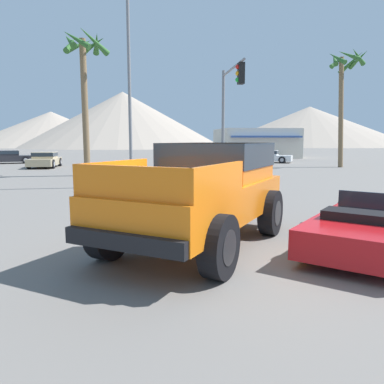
{
  "coord_description": "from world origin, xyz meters",
  "views": [
    {
      "loc": [
        -1.15,
        -6.77,
        2.06
      ],
      "look_at": [
        -0.09,
        1.33,
        0.93
      ],
      "focal_mm": 35.0,
      "sensor_mm": 36.0,
      "label": 1
    }
  ],
  "objects": [
    {
      "name": "red_convertible_car",
      "position": [
        3.16,
        -0.3,
        0.42
      ],
      "size": [
        4.13,
        4.31,
        1.02
      ],
      "rotation": [
        0.0,
        0.0,
        -0.74
      ],
      "color": "#B21419",
      "rests_on": "ground_plane"
    },
    {
      "name": "parked_car_blue",
      "position": [
        3.04,
        23.43,
        0.62
      ],
      "size": [
        4.54,
        4.19,
        1.22
      ],
      "rotation": [
        0.0,
        0.0,
        0.88
      ],
      "color": "#334C9E",
      "rests_on": "ground_plane"
    },
    {
      "name": "palm_tree_short",
      "position": [
        -4.35,
        15.71,
        6.02
      ],
      "size": [
        2.7,
        2.91,
        8.11
      ],
      "color": "brown",
      "rests_on": "ground_plane"
    },
    {
      "name": "traffic_light_main",
      "position": [
        3.09,
        11.38,
        3.98
      ],
      "size": [
        0.38,
        4.1,
        5.66
      ],
      "rotation": [
        0.0,
        0.0,
        4.71
      ],
      "color": "slate",
      "rests_on": "ground_plane"
    },
    {
      "name": "parked_car_dark",
      "position": [
        -13.06,
        28.79,
        0.59
      ],
      "size": [
        4.43,
        3.01,
        1.15
      ],
      "rotation": [
        0.0,
        0.0,
        5.05
      ],
      "color": "#232328",
      "rests_on": "ground_plane"
    },
    {
      "name": "palm_tree_tall",
      "position": [
        14.06,
        20.54,
        6.53
      ],
      "size": [
        2.9,
        2.93,
        8.77
      ],
      "color": "brown",
      "rests_on": "ground_plane"
    },
    {
      "name": "parked_car_tan",
      "position": [
        -8.59,
        23.13,
        0.6
      ],
      "size": [
        1.99,
        4.43,
        1.17
      ],
      "rotation": [
        0.0,
        0.0,
        3.17
      ],
      "color": "tan",
      "rests_on": "ground_plane"
    },
    {
      "name": "orange_pickup_truck",
      "position": [
        0.09,
        0.6,
        1.14
      ],
      "size": [
        4.44,
        5.26,
        2.0
      ],
      "rotation": [
        0.0,
        0.0,
        -0.59
      ],
      "color": "orange",
      "rests_on": "ground_plane"
    },
    {
      "name": "storefront_building",
      "position": [
        12.33,
        37.33,
        1.71
      ],
      "size": [
        8.76,
        8.63,
        3.41
      ],
      "color": "beige",
      "rests_on": "ground_plane"
    },
    {
      "name": "distant_mountain_range",
      "position": [
        15.72,
        115.27,
        7.04
      ],
      "size": [
        148.32,
        78.16,
        16.02
      ],
      "color": "gray",
      "rests_on": "ground_plane"
    },
    {
      "name": "parked_car_white",
      "position": [
        10.54,
        27.01,
        0.58
      ],
      "size": [
        4.44,
        3.43,
        1.13
      ],
      "rotation": [
        0.0,
        0.0,
        4.23
      ],
      "color": "white",
      "rests_on": "ground_plane"
    },
    {
      "name": "street_lamp_post",
      "position": [
        -1.66,
        9.94,
        5.1
      ],
      "size": [
        0.9,
        0.24,
        8.61
      ],
      "color": "slate",
      "rests_on": "ground_plane"
    },
    {
      "name": "ground_plane",
      "position": [
        0.0,
        0.0,
        0.0
      ],
      "size": [
        320.0,
        320.0,
        0.0
      ],
      "primitive_type": "plane",
      "color": "slate"
    }
  ]
}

